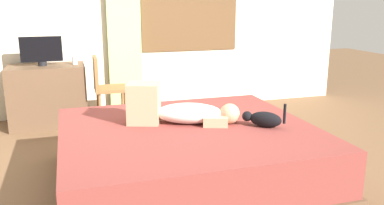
% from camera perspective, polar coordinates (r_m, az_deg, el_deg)
% --- Properties ---
extents(ground_plane, '(16.00, 16.00, 0.00)m').
position_cam_1_polar(ground_plane, '(3.50, -2.51, -11.12)').
color(ground_plane, brown).
extents(back_wall_with_window, '(6.40, 0.14, 2.90)m').
position_cam_1_polar(back_wall_with_window, '(5.58, -9.11, 13.51)').
color(back_wall_with_window, beige).
rests_on(back_wall_with_window, ground).
extents(bed, '(2.08, 1.87, 0.50)m').
position_cam_1_polar(bed, '(3.38, -0.61, -7.53)').
color(bed, brown).
rests_on(bed, ground).
extents(person_lying, '(0.93, 0.52, 0.34)m').
position_cam_1_polar(person_lying, '(3.38, -2.07, -1.03)').
color(person_lying, silver).
rests_on(person_lying, bed).
extents(cat, '(0.29, 0.27, 0.21)m').
position_cam_1_polar(cat, '(3.33, 10.08, -2.31)').
color(cat, black).
rests_on(cat, bed).
extents(desk, '(0.90, 0.56, 0.74)m').
position_cam_1_polar(desk, '(5.25, -19.70, 0.95)').
color(desk, brown).
rests_on(desk, ground).
extents(tv_monitor, '(0.48, 0.10, 0.35)m').
position_cam_1_polar(tv_monitor, '(5.16, -20.57, 6.89)').
color(tv_monitor, black).
rests_on(tv_monitor, desk).
extents(cup, '(0.06, 0.06, 0.10)m').
position_cam_1_polar(cup, '(5.16, -16.27, 5.72)').
color(cup, white).
rests_on(cup, desk).
extents(chair_by_desk, '(0.39, 0.39, 0.86)m').
position_cam_1_polar(chair_by_desk, '(4.98, -12.25, 2.41)').
color(chair_by_desk, brown).
rests_on(chair_by_desk, ground).
extents(curtain_left, '(0.44, 0.06, 2.62)m').
position_cam_1_polar(curtain_left, '(5.46, -9.68, 12.03)').
color(curtain_left, '#ADCC75').
rests_on(curtain_left, ground).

